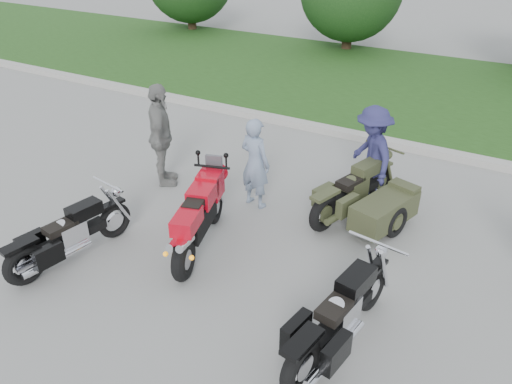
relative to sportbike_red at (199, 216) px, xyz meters
The scene contains 10 objects.
ground 1.06m from the sportbike_red, 53.76° to the right, with size 80.00×80.00×0.00m, color gray.
curb 5.35m from the sportbike_red, 84.44° to the left, with size 60.00×0.30×0.15m, color #AAA7A0.
grass_strip 9.48m from the sportbike_red, 86.88° to the left, with size 60.00×8.00×0.14m, color #2E6221.
sportbike_red is the anchor object (origin of this frame).
cruiser_left 1.95m from the sportbike_red, 141.49° to the right, with size 0.51×2.10×0.81m.
cruiser_right 2.71m from the sportbike_red, 18.50° to the right, with size 0.53×2.29×0.89m.
cruiser_sidecar 2.84m from the sportbike_red, 44.47° to the left, with size 1.46×2.16×0.86m.
person_stripe 1.62m from the sportbike_red, 87.88° to the left, with size 0.59×0.39×1.63m, color #7D90AB.
person_denim 3.29m from the sportbike_red, 58.44° to the left, with size 1.13×0.65×1.75m, color navy.
person_back 2.36m from the sportbike_red, 142.11° to the left, with size 1.14×0.48×1.95m, color gray.
Camera 1 is at (3.37, -4.35, 4.59)m, focal length 35.00 mm.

